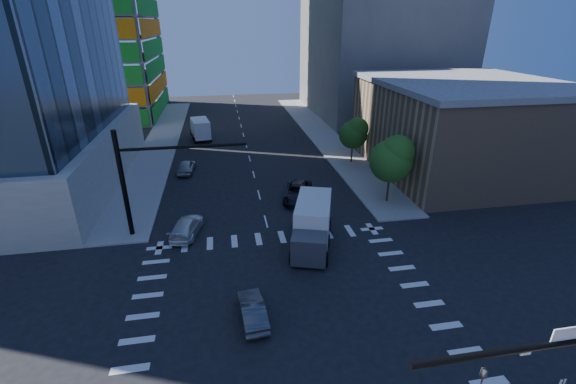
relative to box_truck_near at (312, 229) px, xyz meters
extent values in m
plane|color=black|center=(-3.13, -7.17, -1.58)|extent=(160.00, 160.00, 0.00)
cube|color=silver|center=(-3.13, -7.17, -1.57)|extent=(20.00, 20.00, 0.01)
cube|color=gray|center=(9.37, 32.83, -1.50)|extent=(5.00, 60.00, 0.15)
cube|color=gray|center=(-15.63, 32.83, -1.50)|extent=(5.00, 60.00, 0.15)
cube|color=#A2815E|center=(21.87, 14.83, 3.42)|extent=(20.00, 22.00, 10.00)
cube|color=slate|center=(21.87, 14.83, 8.72)|extent=(20.50, 22.50, 0.60)
cube|color=#645E5A|center=(23.87, 47.83, 12.42)|extent=(24.00, 30.00, 28.00)
cylinder|color=black|center=(3.37, -18.67, 5.97)|extent=(10.00, 0.24, 0.24)
imported|color=black|center=(0.87, -18.67, 4.87)|extent=(0.16, 0.20, 1.00)
cube|color=white|center=(3.37, -18.67, 6.32)|extent=(0.90, 0.04, 0.50)
cylinder|color=black|center=(-14.63, 4.33, 3.07)|extent=(0.40, 0.40, 9.00)
cylinder|color=black|center=(-9.63, 4.33, 5.97)|extent=(10.00, 0.24, 0.24)
imported|color=black|center=(-8.63, 4.33, 4.87)|extent=(0.16, 0.20, 1.00)
cylinder|color=#382316|center=(9.37, 6.83, -0.29)|extent=(0.20, 0.20, 2.27)
sphere|color=#1D5416|center=(9.37, 6.83, 2.80)|extent=(4.16, 4.16, 4.16)
sphere|color=#3C7226|center=(9.77, 6.53, 3.77)|extent=(3.25, 3.25, 3.25)
cylinder|color=#382316|center=(9.67, 18.83, -0.46)|extent=(0.20, 0.20, 1.92)
sphere|color=#1D5416|center=(9.67, 18.83, 2.15)|extent=(3.52, 3.52, 3.52)
sphere|color=#3C7226|center=(10.07, 18.53, 2.97)|extent=(2.75, 2.75, 2.75)
cube|color=silver|center=(7.57, -16.17, 0.42)|extent=(0.30, 0.03, 0.40)
imported|color=black|center=(0.66, 9.01, -0.80)|extent=(4.08, 6.08, 1.55)
imported|color=silver|center=(-10.03, 3.74, -0.86)|extent=(3.07, 5.25, 1.43)
imported|color=#9C9DA3|center=(-11.04, 18.96, -0.82)|extent=(2.21, 4.60, 1.52)
imported|color=#444549|center=(-5.46, -7.56, -0.90)|extent=(1.74, 4.19, 1.35)
cube|color=silver|center=(0.00, 0.00, 0.54)|extent=(4.24, 6.11, 2.89)
cube|color=#414349|center=(0.00, 0.00, -0.18)|extent=(3.05, 2.69, 2.11)
cube|color=silver|center=(-9.83, 33.84, 0.31)|extent=(3.16, 5.28, 2.58)
cube|color=#414349|center=(-9.83, 33.84, -0.34)|extent=(2.54, 2.13, 1.88)
camera|label=1|loc=(-6.52, -26.04, 15.03)|focal=24.00mm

